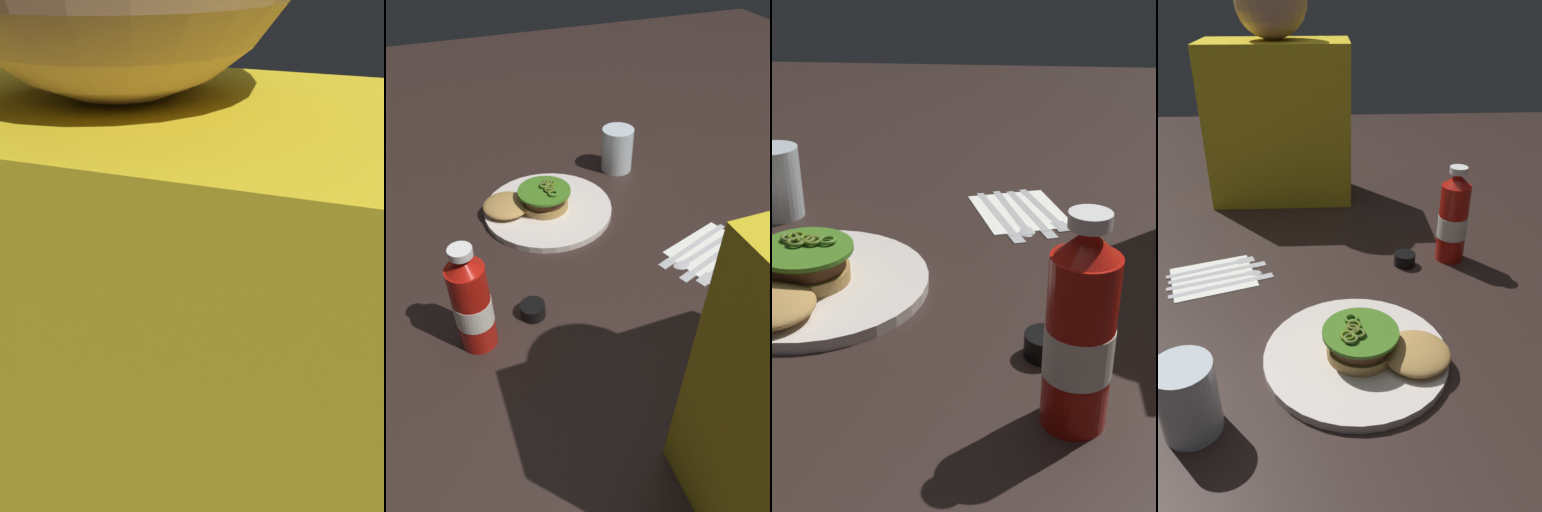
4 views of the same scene
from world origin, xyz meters
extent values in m
plane|color=black|center=(0.00, 0.00, 0.00)|extent=(3.00, 3.00, 0.00)
cylinder|color=silver|center=(0.05, -0.10, 0.01)|extent=(0.29, 0.29, 0.01)
cylinder|color=#B08545|center=(0.06, -0.11, 0.02)|extent=(0.11, 0.11, 0.02)
cylinder|color=#512D19|center=(0.06, -0.11, 0.04)|extent=(0.10, 0.10, 0.02)
cylinder|color=red|center=(0.06, -0.11, 0.05)|extent=(0.09, 0.09, 0.01)
cylinder|color=#3E771D|center=(0.06, -0.11, 0.06)|extent=(0.12, 0.12, 0.01)
torus|color=#567B16|center=(0.04, -0.12, 0.06)|extent=(0.02, 0.02, 0.01)
torus|color=#4D6521|center=(0.05, -0.12, 0.06)|extent=(0.02, 0.02, 0.01)
torus|color=#4C6417|center=(0.05, -0.10, 0.06)|extent=(0.02, 0.02, 0.01)
torus|color=#4B7B23|center=(0.04, -0.08, 0.06)|extent=(0.02, 0.02, 0.01)
torus|color=#57671E|center=(0.04, -0.11, 0.06)|extent=(0.02, 0.02, 0.01)
torus|color=#536B2A|center=(0.04, -0.13, 0.06)|extent=(0.02, 0.02, 0.01)
cylinder|color=#B6150D|center=(0.27, 0.21, 0.08)|extent=(0.06, 0.06, 0.17)
cone|color=#B6150D|center=(0.27, 0.21, 0.18)|extent=(0.05, 0.05, 0.03)
cylinder|color=white|center=(0.27, 0.21, 0.20)|extent=(0.04, 0.04, 0.01)
cylinder|color=white|center=(0.27, 0.21, 0.08)|extent=(0.06, 0.06, 0.05)
cylinder|color=silver|center=(-0.18, -0.23, 0.06)|extent=(0.08, 0.08, 0.11)
cylinder|color=black|center=(0.17, 0.18, 0.01)|extent=(0.04, 0.04, 0.03)
cube|color=white|center=(-0.23, 0.15, 0.00)|extent=(0.19, 0.17, 0.00)
cube|color=silver|center=(-0.21, 0.12, 0.00)|extent=(0.17, 0.07, 0.00)
cube|color=silver|center=(-0.14, 0.14, 0.00)|extent=(0.08, 0.04, 0.00)
cube|color=silver|center=(-0.22, 0.14, 0.00)|extent=(0.18, 0.07, 0.00)
ellipsoid|color=silver|center=(-0.15, 0.16, 0.00)|extent=(0.04, 0.03, 0.00)
cube|color=silver|center=(-0.23, 0.16, 0.00)|extent=(0.17, 0.07, 0.00)
cube|color=silver|center=(-0.16, 0.19, 0.00)|extent=(0.08, 0.04, 0.00)
cube|color=silver|center=(-0.24, 0.19, 0.00)|extent=(0.17, 0.08, 0.00)
cube|color=silver|center=(-0.17, 0.22, 0.00)|extent=(0.04, 0.03, 0.00)
camera|label=1|loc=(-0.23, 0.81, 0.46)|focal=40.19mm
camera|label=2|loc=(0.28, 0.71, 0.62)|focal=31.52mm
camera|label=3|loc=(0.76, 0.15, 0.41)|focal=46.14mm
camera|label=4|loc=(0.01, -0.68, 0.52)|focal=33.40mm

